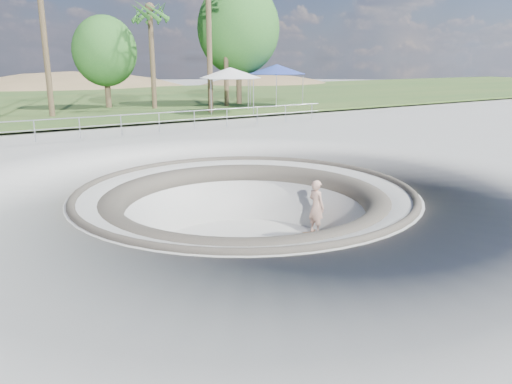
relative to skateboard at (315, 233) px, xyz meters
The scene contains 12 objects.
ground 3.25m from the skateboard, behind, with size 180.00×180.00×0.00m, color #A3A39E.
skate_bowl 2.69m from the skateboard, behind, with size 14.00×14.00×4.10m.
grass_strip 34.29m from the skateboard, 94.50° to the left, with size 180.00×36.00×0.12m.
distant_hills 57.54m from the skateboard, 88.91° to the left, with size 103.20×45.00×28.60m.
safety_railing 12.67m from the skateboard, 102.49° to the left, with size 25.00×0.06×1.03m.
skateboard is the anchor object (origin of this frame).
skater 0.93m from the skateboard, 90.00° to the right, with size 0.66×0.44×1.82m, color tan.
canopy_white 19.98m from the skateboard, 69.12° to the left, with size 5.46×5.46×3.02m.
canopy_blue 24.96m from the skateboard, 58.80° to the left, with size 6.18×6.18×3.17m.
palm_d 25.26m from the skateboard, 81.75° to the left, with size 2.60×2.60×8.02m.
bushy_tree_mid 26.81m from the skateboard, 88.39° to the left, with size 4.73×4.30×6.82m.
bushy_tree_right 27.28m from the skateboard, 65.41° to the left, with size 6.72×6.11×9.69m.
Camera 1 is at (-7.49, -12.55, 3.87)m, focal length 35.00 mm.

